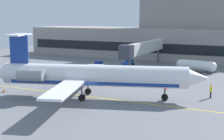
{
  "coord_description": "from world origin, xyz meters",
  "views": [
    {
      "loc": [
        21.8,
        -37.57,
        11.2
      ],
      "look_at": [
        0.07,
        7.08,
        3.0
      ],
      "focal_mm": 52.88,
      "sensor_mm": 36.0,
      "label": 1
    }
  ],
  "objects_px": {
    "baggage_tug": "(97,66)",
    "pushback_tractor": "(129,62)",
    "regional_jet": "(90,76)",
    "fuel_tank": "(196,65)",
    "marshaller": "(211,91)"
  },
  "relations": [
    {
      "from": "baggage_tug",
      "to": "fuel_tank",
      "type": "xyz_separation_m",
      "value": [
        19.4,
        6.11,
        0.52
      ]
    },
    {
      "from": "regional_jet",
      "to": "baggage_tug",
      "type": "distance_m",
      "value": 24.26
    },
    {
      "from": "baggage_tug",
      "to": "pushback_tractor",
      "type": "xyz_separation_m",
      "value": [
        4.05,
        7.69,
        0.17
      ]
    },
    {
      "from": "baggage_tug",
      "to": "fuel_tank",
      "type": "bearing_deg",
      "value": 17.47
    },
    {
      "from": "regional_jet",
      "to": "fuel_tank",
      "type": "relative_size",
      "value": 3.71
    },
    {
      "from": "fuel_tank",
      "to": "marshaller",
      "type": "bearing_deg",
      "value": -72.86
    },
    {
      "from": "baggage_tug",
      "to": "pushback_tractor",
      "type": "bearing_deg",
      "value": 62.23
    },
    {
      "from": "regional_jet",
      "to": "fuel_tank",
      "type": "distance_m",
      "value": 29.1
    },
    {
      "from": "regional_jet",
      "to": "pushback_tractor",
      "type": "relative_size",
      "value": 10.2
    },
    {
      "from": "regional_jet",
      "to": "baggage_tug",
      "type": "height_order",
      "value": "regional_jet"
    },
    {
      "from": "regional_jet",
      "to": "marshaller",
      "type": "height_order",
      "value": "regional_jet"
    },
    {
      "from": "pushback_tractor",
      "to": "fuel_tank",
      "type": "height_order",
      "value": "fuel_tank"
    },
    {
      "from": "baggage_tug",
      "to": "marshaller",
      "type": "xyz_separation_m",
      "value": [
        25.77,
        -14.53,
        0.24
      ]
    },
    {
      "from": "regional_jet",
      "to": "pushback_tractor",
      "type": "bearing_deg",
      "value": 102.9
    },
    {
      "from": "baggage_tug",
      "to": "pushback_tractor",
      "type": "distance_m",
      "value": 8.69
    }
  ]
}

